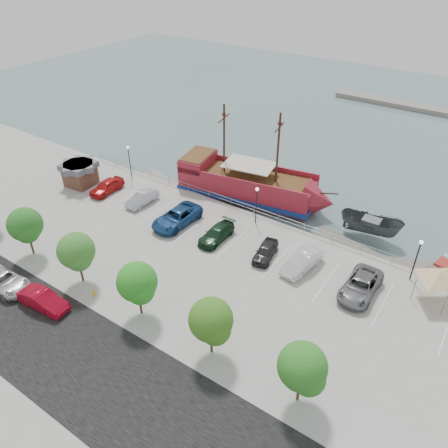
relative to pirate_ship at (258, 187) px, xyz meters
The scene contains 31 objects.
ground 12.27m from the pirate_ship, 76.28° to the right, with size 160.00×160.00×0.00m, color slate.
land_slab 32.93m from the pirate_ship, 84.99° to the right, with size 100.00×58.00×1.20m, color #9A9588.
street 27.93m from the pirate_ship, 84.09° to the right, with size 100.00×8.00×0.04m, color black.
sidewalk 21.98m from the pirate_ship, 82.48° to the right, with size 100.00×4.00×0.05m, color #959493.
seawall_railing 4.92m from the pirate_ship, 54.09° to the right, with size 50.00×0.06×1.00m.
far_shore 45.14m from the pirate_ship, 73.42° to the left, with size 40.00×3.00×0.80m, color gray.
pirate_ship is the anchor object (origin of this frame).
patrol_boat 13.37m from the pirate_ship, ahead, with size 2.41×6.40×2.47m, color #3E4245.
dock_west 12.71m from the pirate_ship, 168.24° to the right, with size 6.43×1.84×0.37m, color gray.
dock_mid 12.39m from the pirate_ship, 12.08° to the right, with size 7.04×2.01×0.40m, color slate.
dock_east 18.23m from the pirate_ship, ahead, with size 6.61×1.89×0.38m, color slate.
shed 21.42m from the pirate_ship, 152.42° to the right, with size 3.70×3.70×2.83m.
canopy_tent 22.22m from the pirate_ship, 17.77° to the right, with size 4.80×4.80×3.44m.
street_van 28.05m from the pirate_ship, 111.19° to the right, with size 2.43×5.27×1.46m, color #BBBBBB.
street_sedan 26.24m from the pirate_ship, 101.53° to the right, with size 1.60×4.58×1.51m, color #AA071D.
fire_hydrant 22.75m from the pirate_ship, 97.05° to the right, with size 0.26×0.26×0.75m.
lamp_post_left 16.14m from the pirate_ship, 160.81° to the right, with size 0.36×0.36×4.28m.
lamp_post_mid 6.32m from the pirate_ship, 61.39° to the right, with size 0.36×0.36×4.28m.
lamp_post_right 19.69m from the pirate_ship, 15.59° to the right, with size 0.36×0.36×4.28m.
tree_b 25.02m from the pirate_ship, 118.75° to the right, with size 3.30×3.20×5.00m.
tree_c 22.52m from the pirate_ship, 102.85° to the right, with size 3.30×3.20×5.00m.
tree_d 22.06m from the pirate_ship, 84.72° to the right, with size 3.30×3.20×5.00m.
tree_e 23.74m from the pirate_ship, 67.56° to the right, with size 3.30×3.20×5.00m.
tree_f 27.19m from the pirate_ship, 53.74° to the right, with size 3.30×3.20×5.00m.
parked_car_a 17.73m from the pirate_ship, 147.64° to the right, with size 1.82×4.52×1.54m, color red.
parked_car_b 13.31m from the pirate_ship, 136.95° to the right, with size 1.46×4.19×1.38m, color #A8ADB9.
parked_car_c 10.80m from the pirate_ship, 111.14° to the right, with size 2.77×6.00×1.67m, color navy.
parked_car_d 10.10m from the pirate_ship, 83.49° to the right, with size 1.90×4.68×1.36m, color black.
parked_car_e 11.78m from the pirate_ship, 55.97° to the right, with size 1.61×3.99×1.36m, color #252525.
parked_car_f 13.80m from the pirate_ship, 42.40° to the right, with size 1.70×4.89×1.61m, color silver.
parked_car_g 18.39m from the pirate_ship, 31.19° to the right, with size 2.59×5.60×1.56m, color slate.
Camera 1 is at (18.70, -27.15, 26.05)m, focal length 35.00 mm.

